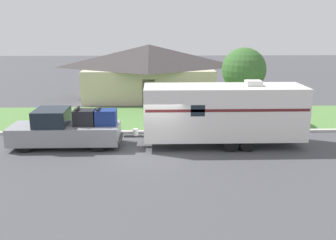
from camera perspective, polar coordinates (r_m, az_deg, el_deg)
The scene contains 8 objects.
ground_plane at distance 18.70m, azimuth -1.64°, elevation -5.23°, with size 120.00×120.00×0.00m, color #47474C.
curb_strip at distance 22.25m, azimuth -1.66°, elevation -1.81°, with size 80.00×0.30×0.14m.
lawn_strip at distance 25.79m, azimuth -1.67°, elevation 0.34°, with size 80.00×7.00×0.03m.
house_across_street at distance 32.46m, azimuth -2.90°, elevation 7.51°, with size 11.50×6.95×4.61m.
pickup_truck at distance 20.30m, azimuth -15.26°, elevation -1.40°, with size 5.75×2.06×2.09m.
travel_trailer at distance 19.82m, azimuth 8.48°, elevation 1.25°, with size 9.40×2.47×3.47m.
mailbox at distance 23.80m, azimuth -15.43°, elevation 1.08°, with size 0.48×0.20×1.31m.
tree_in_yard at distance 24.78m, azimuth 11.47°, elevation 7.48°, with size 2.85×2.85×4.85m.
Camera 1 is at (0.00, -17.61, 6.29)m, focal length 40.00 mm.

